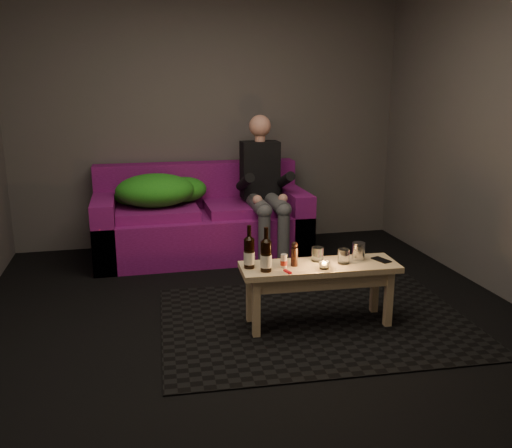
{
  "coord_description": "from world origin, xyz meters",
  "views": [
    {
      "loc": [
        -0.82,
        -3.35,
        1.65
      ],
      "look_at": [
        0.2,
        1.03,
        0.48
      ],
      "focal_mm": 38.0,
      "sensor_mm": 36.0,
      "label": 1
    }
  ],
  "objects_px": {
    "person": "(264,185)",
    "steel_cup": "(358,251)",
    "beer_bottle_a": "(249,252)",
    "sofa": "(201,223)",
    "coffee_table": "(319,275)",
    "beer_bottle_b": "(266,255)"
  },
  "relations": [
    {
      "from": "sofa",
      "to": "beer_bottle_a",
      "type": "height_order",
      "value": "sofa"
    },
    {
      "from": "person",
      "to": "beer_bottle_a",
      "type": "height_order",
      "value": "person"
    },
    {
      "from": "person",
      "to": "steel_cup",
      "type": "bearing_deg",
      "value": -79.94
    },
    {
      "from": "coffee_table",
      "to": "beer_bottle_a",
      "type": "bearing_deg",
      "value": 175.21
    },
    {
      "from": "person",
      "to": "beer_bottle_b",
      "type": "xyz_separation_m",
      "value": [
        -0.41,
        -1.72,
        -0.15
      ]
    },
    {
      "from": "steel_cup",
      "to": "person",
      "type": "bearing_deg",
      "value": 100.06
    },
    {
      "from": "sofa",
      "to": "steel_cup",
      "type": "height_order",
      "value": "sofa"
    },
    {
      "from": "beer_bottle_a",
      "to": "sofa",
      "type": "bearing_deg",
      "value": 93.03
    },
    {
      "from": "sofa",
      "to": "beer_bottle_a",
      "type": "bearing_deg",
      "value": -86.97
    },
    {
      "from": "sofa",
      "to": "beer_bottle_a",
      "type": "distance_m",
      "value": 1.81
    },
    {
      "from": "person",
      "to": "beer_bottle_b",
      "type": "distance_m",
      "value": 1.77
    },
    {
      "from": "beer_bottle_a",
      "to": "steel_cup",
      "type": "height_order",
      "value": "beer_bottle_a"
    },
    {
      "from": "sofa",
      "to": "beer_bottle_b",
      "type": "relative_size",
      "value": 6.78
    },
    {
      "from": "coffee_table",
      "to": "beer_bottle_b",
      "type": "height_order",
      "value": "beer_bottle_b"
    },
    {
      "from": "sofa",
      "to": "coffee_table",
      "type": "relative_size",
      "value": 1.84
    },
    {
      "from": "beer_bottle_a",
      "to": "beer_bottle_b",
      "type": "distance_m",
      "value": 0.13
    },
    {
      "from": "sofa",
      "to": "beer_bottle_b",
      "type": "height_order",
      "value": "sofa"
    },
    {
      "from": "beer_bottle_b",
      "to": "steel_cup",
      "type": "xyz_separation_m",
      "value": [
        0.7,
        0.09,
        -0.05
      ]
    },
    {
      "from": "person",
      "to": "beer_bottle_b",
      "type": "bearing_deg",
      "value": -103.4
    },
    {
      "from": "person",
      "to": "coffee_table",
      "type": "bearing_deg",
      "value": -90.52
    },
    {
      "from": "beer_bottle_a",
      "to": "beer_bottle_b",
      "type": "height_order",
      "value": "beer_bottle_b"
    },
    {
      "from": "person",
      "to": "steel_cup",
      "type": "distance_m",
      "value": 1.66
    }
  ]
}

